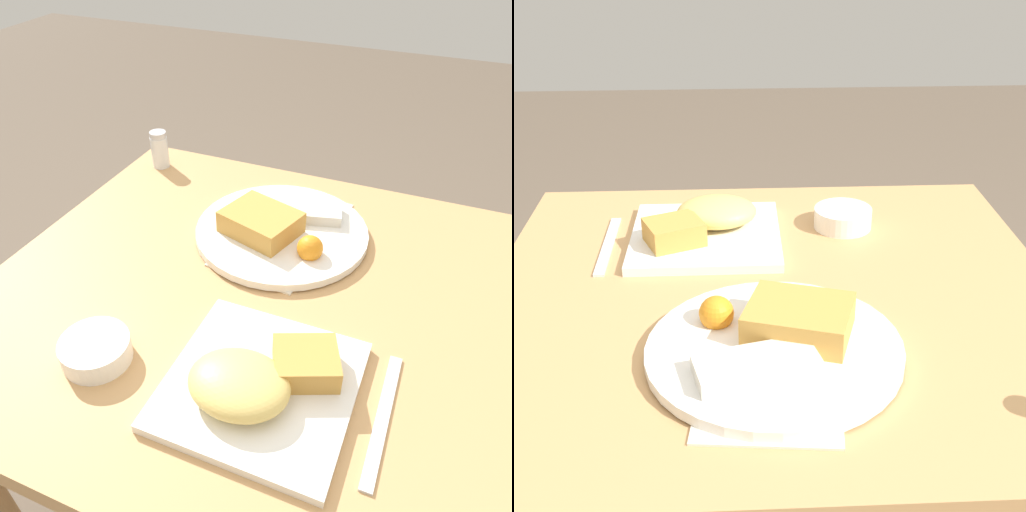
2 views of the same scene
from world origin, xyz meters
The scene contains 6 objects.
dining_table centered at (0.00, 0.00, 0.62)m, with size 0.80×0.77×0.72m.
menu_card centered at (0.01, 0.16, 0.72)m, with size 0.19×0.31×0.00m.
plate_square_near centered at (0.10, -0.18, 0.74)m, with size 0.23×0.23×0.06m.
plate_oval_far centered at (0.00, 0.15, 0.74)m, with size 0.31×0.31×0.05m.
sauce_ramekin centered at (-0.13, -0.21, 0.74)m, with size 0.09×0.09×0.03m.
butter_knife centered at (0.25, -0.16, 0.72)m, with size 0.02×0.20×0.00m.
Camera 2 is at (0.05, 0.85, 1.22)m, focal length 50.00 mm.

